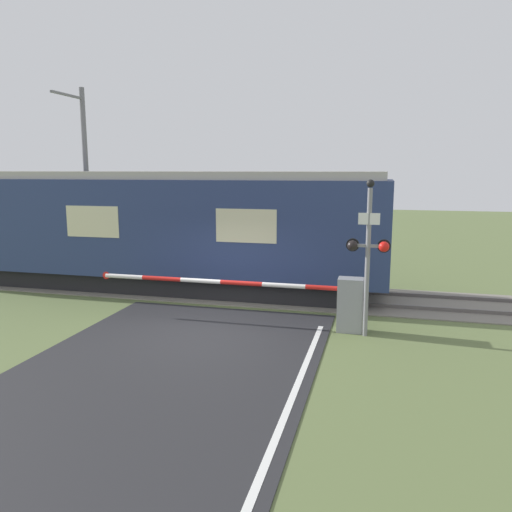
% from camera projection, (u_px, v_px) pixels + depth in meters
% --- Properties ---
extents(ground_plane, '(80.00, 80.00, 0.00)m').
position_uv_depth(ground_plane, '(206.00, 331.00, 12.01)').
color(ground_plane, '#5B6B3D').
extents(track_bed, '(36.00, 3.20, 0.13)m').
position_uv_depth(track_bed, '(248.00, 293.00, 15.71)').
color(track_bed, slate).
rests_on(track_bed, ground_plane).
extents(train, '(17.50, 2.85, 3.79)m').
position_uv_depth(train, '(117.00, 228.00, 16.47)').
color(train, black).
rests_on(train, ground_plane).
extents(crossing_barrier, '(6.89, 0.44, 1.30)m').
position_uv_depth(crossing_barrier, '(325.00, 300.00, 12.05)').
color(crossing_barrier, gray).
rests_on(crossing_barrier, ground_plane).
extents(signal_post, '(1.00, 0.26, 3.63)m').
position_uv_depth(signal_post, '(368.00, 249.00, 11.34)').
color(signal_post, gray).
rests_on(signal_post, ground_plane).
extents(catenary_pole, '(0.20, 1.90, 6.87)m').
position_uv_depth(catenary_pole, '(86.00, 177.00, 19.05)').
color(catenary_pole, slate).
rests_on(catenary_pole, ground_plane).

